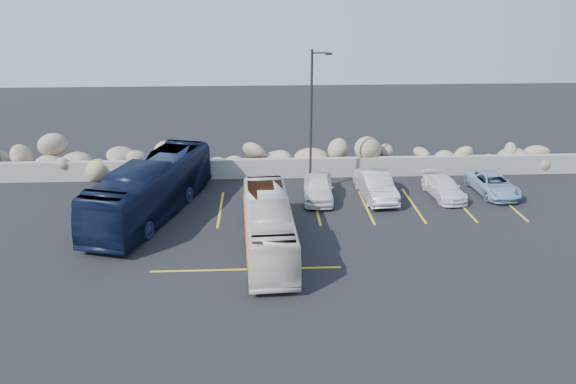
{
  "coord_description": "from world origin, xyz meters",
  "views": [
    {
      "loc": [
        -0.28,
        -20.76,
        11.31
      ],
      "look_at": [
        0.95,
        4.0,
        2.02
      ],
      "focal_mm": 35.0,
      "sensor_mm": 36.0,
      "label": 1
    }
  ],
  "objects_px": {
    "lamppost": "(312,118)",
    "vintage_bus": "(268,226)",
    "car_d": "(493,184)",
    "tour_coach": "(151,189)",
    "car_a": "(318,188)",
    "car_c": "(444,188)",
    "car_b": "(376,186)"
  },
  "relations": [
    {
      "from": "lamppost",
      "to": "tour_coach",
      "type": "distance_m",
      "value": 9.47
    },
    {
      "from": "tour_coach",
      "to": "car_a",
      "type": "bearing_deg",
      "value": 28.14
    },
    {
      "from": "car_b",
      "to": "car_d",
      "type": "bearing_deg",
      "value": -2.05
    },
    {
      "from": "tour_coach",
      "to": "car_c",
      "type": "distance_m",
      "value": 15.93
    },
    {
      "from": "lamppost",
      "to": "car_c",
      "type": "height_order",
      "value": "lamppost"
    },
    {
      "from": "car_b",
      "to": "car_c",
      "type": "xyz_separation_m",
      "value": [
        3.85,
        -0.04,
        -0.18
      ]
    },
    {
      "from": "car_c",
      "to": "vintage_bus",
      "type": "bearing_deg",
      "value": -153.74
    },
    {
      "from": "tour_coach",
      "to": "car_b",
      "type": "bearing_deg",
      "value": 25.4
    },
    {
      "from": "tour_coach",
      "to": "car_a",
      "type": "height_order",
      "value": "tour_coach"
    },
    {
      "from": "car_c",
      "to": "car_b",
      "type": "bearing_deg",
      "value": 173.73
    },
    {
      "from": "car_b",
      "to": "car_d",
      "type": "distance_m",
      "value": 6.79
    },
    {
      "from": "lamppost",
      "to": "vintage_bus",
      "type": "relative_size",
      "value": 0.94
    },
    {
      "from": "car_c",
      "to": "car_d",
      "type": "xyz_separation_m",
      "value": [
        2.93,
        0.34,
        0.02
      ]
    },
    {
      "from": "lamppost",
      "to": "car_b",
      "type": "relative_size",
      "value": 1.81
    },
    {
      "from": "car_b",
      "to": "vintage_bus",
      "type": "bearing_deg",
      "value": -138.84
    },
    {
      "from": "car_c",
      "to": "car_d",
      "type": "bearing_deg",
      "value": 0.91
    },
    {
      "from": "car_b",
      "to": "car_a",
      "type": "bearing_deg",
      "value": 176.64
    },
    {
      "from": "vintage_bus",
      "to": "car_a",
      "type": "height_order",
      "value": "vintage_bus"
    },
    {
      "from": "lamppost",
      "to": "car_b",
      "type": "distance_m",
      "value": 5.15
    },
    {
      "from": "lamppost",
      "to": "car_a",
      "type": "relative_size",
      "value": 2.0
    },
    {
      "from": "lamppost",
      "to": "car_b",
      "type": "xyz_separation_m",
      "value": [
        3.48,
        -1.28,
        -3.57
      ]
    },
    {
      "from": "lamppost",
      "to": "car_d",
      "type": "height_order",
      "value": "lamppost"
    },
    {
      "from": "vintage_bus",
      "to": "car_c",
      "type": "height_order",
      "value": "vintage_bus"
    },
    {
      "from": "vintage_bus",
      "to": "car_d",
      "type": "xyz_separation_m",
      "value": [
        12.84,
        6.52,
        -0.61
      ]
    },
    {
      "from": "lamppost",
      "to": "car_c",
      "type": "bearing_deg",
      "value": -10.19
    },
    {
      "from": "car_a",
      "to": "lamppost",
      "type": "bearing_deg",
      "value": 105.93
    },
    {
      "from": "car_b",
      "to": "car_d",
      "type": "relative_size",
      "value": 1.08
    },
    {
      "from": "tour_coach",
      "to": "car_d",
      "type": "height_order",
      "value": "tour_coach"
    },
    {
      "from": "tour_coach",
      "to": "car_d",
      "type": "distance_m",
      "value": 18.87
    },
    {
      "from": "vintage_bus",
      "to": "car_b",
      "type": "height_order",
      "value": "vintage_bus"
    },
    {
      "from": "vintage_bus",
      "to": "car_d",
      "type": "distance_m",
      "value": 14.41
    },
    {
      "from": "vintage_bus",
      "to": "car_c",
      "type": "bearing_deg",
      "value": 29.46
    }
  ]
}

